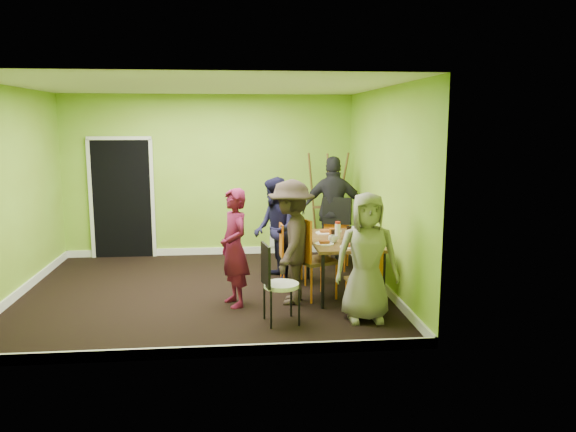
% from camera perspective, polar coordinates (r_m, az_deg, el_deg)
% --- Properties ---
extents(ground, '(5.00, 5.00, 0.00)m').
position_cam_1_polar(ground, '(7.96, -8.40, -7.60)').
color(ground, black).
rests_on(ground, ground).
extents(room_walls, '(5.04, 4.54, 2.82)m').
position_cam_1_polar(room_walls, '(7.77, -8.74, -0.53)').
color(room_walls, '#7FA42A').
rests_on(room_walls, ground).
extents(dining_table, '(0.90, 1.50, 0.75)m').
position_cam_1_polar(dining_table, '(7.74, 5.62, -2.71)').
color(dining_table, black).
rests_on(dining_table, ground).
extents(chair_left_far, '(0.39, 0.38, 0.89)m').
position_cam_1_polar(chair_left_far, '(8.13, -0.01, -3.47)').
color(chair_left_far, orange).
rests_on(chair_left_far, ground).
extents(chair_left_near, '(0.59, 0.59, 1.09)m').
position_cam_1_polar(chair_left_near, '(7.42, 2.34, -3.84)').
color(chair_left_near, orange).
rests_on(chair_left_near, ground).
extents(chair_back_end, '(0.60, 0.65, 1.12)m').
position_cam_1_polar(chair_back_end, '(9.13, 4.96, -0.21)').
color(chair_back_end, orange).
rests_on(chair_back_end, ground).
extents(chair_front_end, '(0.42, 0.43, 0.89)m').
position_cam_1_polar(chair_front_end, '(6.88, 7.89, -5.97)').
color(chair_front_end, orange).
rests_on(chair_front_end, ground).
extents(chair_bentwood, '(0.44, 0.43, 0.95)m').
position_cam_1_polar(chair_bentwood, '(6.55, -1.25, -6.47)').
color(chair_bentwood, black).
rests_on(chair_bentwood, ground).
extents(easel, '(0.73, 0.69, 1.82)m').
position_cam_1_polar(easel, '(9.86, 3.98, 1.17)').
color(easel, brown).
rests_on(easel, ground).
extents(plate_near_left, '(0.26, 0.26, 0.01)m').
position_cam_1_polar(plate_near_left, '(8.09, 3.73, -1.70)').
color(plate_near_left, white).
rests_on(plate_near_left, dining_table).
extents(plate_near_right, '(0.25, 0.25, 0.01)m').
position_cam_1_polar(plate_near_right, '(7.36, 3.71, -2.83)').
color(plate_near_right, white).
rests_on(plate_near_right, dining_table).
extents(plate_far_back, '(0.23, 0.23, 0.01)m').
position_cam_1_polar(plate_far_back, '(8.21, 4.67, -1.55)').
color(plate_far_back, white).
rests_on(plate_far_back, dining_table).
extents(plate_far_front, '(0.26, 0.26, 0.01)m').
position_cam_1_polar(plate_far_front, '(7.20, 6.29, -3.15)').
color(plate_far_front, white).
rests_on(plate_far_front, dining_table).
extents(plate_wall_back, '(0.27, 0.27, 0.01)m').
position_cam_1_polar(plate_wall_back, '(7.95, 7.53, -1.97)').
color(plate_wall_back, white).
rests_on(plate_wall_back, dining_table).
extents(plate_wall_front, '(0.21, 0.21, 0.01)m').
position_cam_1_polar(plate_wall_front, '(7.66, 8.03, -2.43)').
color(plate_wall_front, white).
rests_on(plate_wall_front, dining_table).
extents(thermos, '(0.08, 0.08, 0.21)m').
position_cam_1_polar(thermos, '(7.69, 5.07, -1.56)').
color(thermos, white).
rests_on(thermos, dining_table).
extents(blue_bottle, '(0.07, 0.07, 0.19)m').
position_cam_1_polar(blue_bottle, '(7.41, 7.62, -2.13)').
color(blue_bottle, '#1A3AC5').
rests_on(blue_bottle, dining_table).
extents(orange_bottle, '(0.03, 0.03, 0.09)m').
position_cam_1_polar(orange_bottle, '(7.94, 4.33, -1.65)').
color(orange_bottle, orange).
rests_on(orange_bottle, dining_table).
extents(glass_mid, '(0.07, 0.07, 0.09)m').
position_cam_1_polar(glass_mid, '(7.85, 4.64, -1.76)').
color(glass_mid, black).
rests_on(glass_mid, dining_table).
extents(glass_back, '(0.07, 0.07, 0.08)m').
position_cam_1_polar(glass_back, '(8.20, 6.20, -1.33)').
color(glass_back, black).
rests_on(glass_back, dining_table).
extents(glass_front, '(0.07, 0.07, 0.10)m').
position_cam_1_polar(glass_front, '(7.25, 7.70, -2.74)').
color(glass_front, black).
rests_on(glass_front, dining_table).
extents(cup_a, '(0.12, 0.12, 0.10)m').
position_cam_1_polar(cup_a, '(7.46, 4.59, -2.35)').
color(cup_a, white).
rests_on(cup_a, dining_table).
extents(cup_b, '(0.10, 0.10, 0.09)m').
position_cam_1_polar(cup_b, '(7.77, 6.28, -1.90)').
color(cup_b, white).
rests_on(cup_b, dining_table).
extents(person_standing, '(0.54, 0.64, 1.51)m').
position_cam_1_polar(person_standing, '(7.16, -5.48, -3.22)').
color(person_standing, maroon).
rests_on(person_standing, ground).
extents(person_left_far, '(0.69, 0.83, 1.54)m').
position_cam_1_polar(person_left_far, '(8.23, -1.33, -1.39)').
color(person_left_far, black).
rests_on(person_left_far, ground).
extents(person_left_near, '(0.84, 1.16, 1.61)m').
position_cam_1_polar(person_left_near, '(7.23, 0.34, -2.65)').
color(person_left_near, '#312520').
rests_on(person_left_near, ground).
extents(person_back_end, '(1.09, 0.57, 1.78)m').
position_cam_1_polar(person_back_end, '(9.28, 4.67, 0.58)').
color(person_back_end, black).
rests_on(person_back_end, ground).
extents(person_front_end, '(0.77, 0.53, 1.53)m').
position_cam_1_polar(person_front_end, '(6.65, 8.01, -4.16)').
color(person_front_end, gray).
rests_on(person_front_end, ground).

